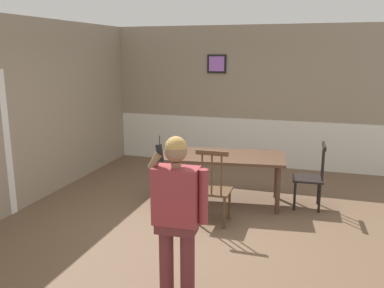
% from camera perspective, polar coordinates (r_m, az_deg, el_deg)
% --- Properties ---
extents(ground_plane, '(7.02, 7.02, 0.00)m').
position_cam_1_polar(ground_plane, '(5.79, 1.54, -10.95)').
color(ground_plane, brown).
extents(room_back_partition, '(5.65, 0.17, 2.85)m').
position_cam_1_polar(room_back_partition, '(8.48, 7.48, 6.19)').
color(room_back_partition, gray).
rests_on(room_back_partition, ground_plane).
extents(room_left_partition, '(0.13, 6.38, 2.85)m').
position_cam_1_polar(room_left_partition, '(6.70, -22.37, 4.02)').
color(room_left_partition, gray).
rests_on(room_left_partition, ground_plane).
extents(dining_table, '(2.03, 1.13, 0.77)m').
position_cam_1_polar(dining_table, '(6.35, 4.12, -2.28)').
color(dining_table, '#4C3323').
rests_on(dining_table, ground_plane).
extents(chair_near_window, '(0.46, 0.46, 1.01)m').
position_cam_1_polar(chair_near_window, '(6.42, 16.23, -4.45)').
color(chair_near_window, black).
rests_on(chair_near_window, ground_plane).
extents(chair_by_doorway, '(0.44, 0.44, 1.07)m').
position_cam_1_polar(chair_by_doorway, '(5.61, 3.13, -6.30)').
color(chair_by_doorway, '#513823').
rests_on(chair_by_doorway, ground_plane).
extents(person_figure, '(0.58, 0.25, 1.60)m').
position_cam_1_polar(person_figure, '(3.84, -2.10, -8.99)').
color(person_figure, brown).
rests_on(person_figure, ground_plane).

